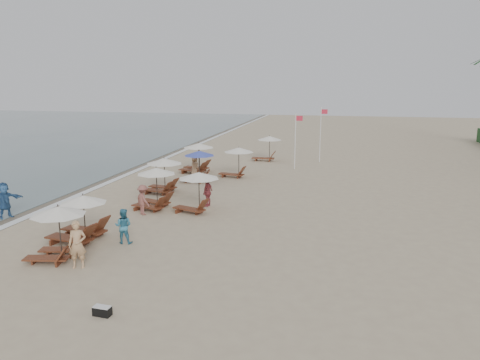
% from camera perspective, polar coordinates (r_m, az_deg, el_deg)
% --- Properties ---
extents(ground, '(160.00, 160.00, 0.00)m').
position_cam_1_polar(ground, '(20.81, -1.98, -7.72)').
color(ground, tan).
rests_on(ground, ground).
extents(wet_sand_band, '(3.20, 140.00, 0.01)m').
position_cam_1_polar(wet_sand_band, '(34.55, -18.02, -0.29)').
color(wet_sand_band, '#6B5E4C').
rests_on(wet_sand_band, ground).
extents(foam_line, '(0.50, 140.00, 0.02)m').
position_cam_1_polar(foam_line, '(33.91, -16.13, -0.38)').
color(foam_line, white).
rests_on(foam_line, ground).
extents(lounger_station_0, '(2.41, 2.16, 2.23)m').
position_cam_1_polar(lounger_station_0, '(19.94, -21.75, -5.90)').
color(lounger_station_0, brown).
rests_on(lounger_station_0, ground).
extents(lounger_station_1, '(2.69, 2.35, 2.11)m').
position_cam_1_polar(lounger_station_1, '(22.04, -19.28, -4.73)').
color(lounger_station_1, brown).
rests_on(lounger_station_1, ground).
extents(lounger_station_2, '(2.52, 2.29, 2.35)m').
position_cam_1_polar(lounger_station_2, '(26.38, -10.64, -1.02)').
color(lounger_station_2, brown).
rests_on(lounger_station_2, ground).
extents(lounger_station_3, '(2.59, 2.32, 2.24)m').
position_cam_1_polar(lounger_station_3, '(30.09, -9.64, 0.65)').
color(lounger_station_3, brown).
rests_on(lounger_station_3, ground).
extents(lounger_station_4, '(2.43, 2.19, 2.23)m').
position_cam_1_polar(lounger_station_4, '(33.13, -5.31, 1.85)').
color(lounger_station_4, brown).
rests_on(lounger_station_4, ground).
extents(lounger_station_5, '(2.77, 2.43, 2.31)m').
position_cam_1_polar(lounger_station_5, '(36.53, -5.46, 2.76)').
color(lounger_station_5, brown).
rests_on(lounger_station_5, ground).
extents(inland_station_0, '(2.63, 2.24, 2.22)m').
position_cam_1_polar(inland_station_0, '(25.20, -5.56, -0.86)').
color(inland_station_0, brown).
rests_on(inland_station_0, ground).
extents(inland_station_1, '(2.67, 2.24, 2.22)m').
position_cam_1_polar(inland_station_1, '(34.47, -0.53, 2.64)').
color(inland_station_1, brown).
rests_on(inland_station_1, ground).
extents(inland_station_2, '(2.71, 2.24, 2.22)m').
position_cam_1_polar(inland_station_2, '(41.73, 3.31, 4.21)').
color(inland_station_2, brown).
rests_on(inland_station_2, ground).
extents(beachgoer_near, '(0.79, 0.65, 1.87)m').
position_cam_1_polar(beachgoer_near, '(18.91, -19.40, -7.50)').
color(beachgoer_near, tan).
rests_on(beachgoer_near, ground).
extents(beachgoer_mid_a, '(0.85, 0.70, 1.58)m').
position_cam_1_polar(beachgoer_mid_a, '(21.14, -14.17, -5.52)').
color(beachgoer_mid_a, teal).
rests_on(beachgoer_mid_a, ground).
extents(beachgoer_mid_b, '(1.21, 1.10, 1.63)m').
position_cam_1_polar(beachgoer_mid_b, '(25.37, -11.86, -2.40)').
color(beachgoer_mid_b, brown).
rests_on(beachgoer_mid_b, ground).
extents(beachgoer_far_a, '(0.59, 1.03, 1.66)m').
position_cam_1_polar(beachgoer_far_a, '(26.51, -3.99, -1.52)').
color(beachgoer_far_a, '#A8434A').
rests_on(beachgoer_far_a, ground).
extents(beachgoer_far_b, '(0.66, 0.89, 1.65)m').
position_cam_1_polar(beachgoer_far_b, '(34.61, -5.62, 1.66)').
color(beachgoer_far_b, tan).
rests_on(beachgoer_far_b, ground).
extents(waterline_walker, '(1.34, 1.82, 1.91)m').
position_cam_1_polar(waterline_walker, '(27.14, -27.01, -2.24)').
color(waterline_walker, '#2D5687').
rests_on(waterline_walker, ground).
extents(duffel_bag, '(0.57, 0.31, 0.31)m').
position_cam_1_polar(duffel_bag, '(15.33, -16.62, -15.18)').
color(duffel_bag, black).
rests_on(duffel_bag, ground).
extents(flag_pole_near, '(0.59, 0.08, 4.54)m').
position_cam_1_polar(flag_pole_near, '(37.86, 6.87, 5.11)').
color(flag_pole_near, silver).
rests_on(flag_pole_near, ground).
extents(flag_pole_far, '(0.60, 0.08, 4.86)m').
position_cam_1_polar(flag_pole_far, '(41.48, 9.92, 5.85)').
color(flag_pole_far, silver).
rests_on(flag_pole_far, ground).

